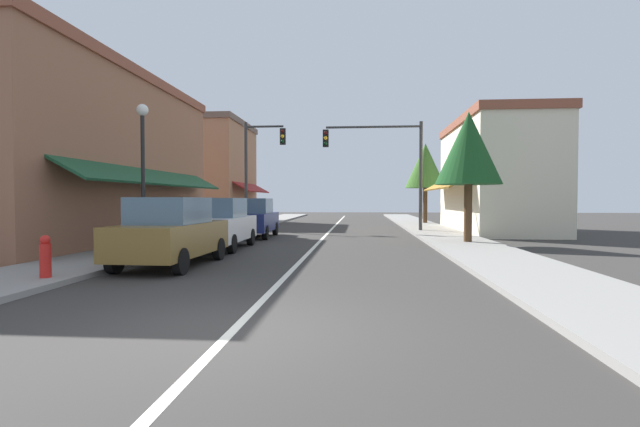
{
  "coord_description": "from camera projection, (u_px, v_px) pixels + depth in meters",
  "views": [
    {
      "loc": [
        1.66,
        -5.86,
        1.71
      ],
      "look_at": [
        0.01,
        13.28,
        1.15
      ],
      "focal_mm": 26.44,
      "sensor_mm": 36.0,
      "label": 1
    }
  ],
  "objects": [
    {
      "name": "street_lamp_left_near",
      "position": [
        143.0,
        153.0,
        14.4
      ],
      "size": [
        0.36,
        0.36,
        4.63
      ],
      "color": "black",
      "rests_on": "ground"
    },
    {
      "name": "traffic_signal_left_corner",
      "position": [
        258.0,
        160.0,
        26.48
      ],
      "size": [
        2.38,
        0.5,
        6.08
      ],
      "color": "#333333",
      "rests_on": "ground"
    },
    {
      "name": "ground_plane",
      "position": [
        328.0,
        233.0,
        23.95
      ],
      "size": [
        80.0,
        80.0,
        0.0
      ],
      "primitive_type": "plane",
      "color": "#33302D"
    },
    {
      "name": "tree_right_far",
      "position": [
        425.0,
        166.0,
        32.4
      ],
      "size": [
        2.78,
        2.78,
        5.58
      ],
      "color": "#4C331E",
      "rests_on": "ground"
    },
    {
      "name": "sidewalk_left",
      "position": [
        222.0,
        231.0,
        24.42
      ],
      "size": [
        2.6,
        56.0,
        0.12
      ],
      "primitive_type": "cube",
      "color": "gray",
      "rests_on": "ground"
    },
    {
      "name": "parked_car_second_left",
      "position": [
        219.0,
        224.0,
        16.33
      ],
      "size": [
        1.81,
        4.12,
        1.77
      ],
      "rotation": [
        0.0,
        0.0,
        0.01
      ],
      "color": "silver",
      "rests_on": "ground"
    },
    {
      "name": "parked_car_nearest_left",
      "position": [
        171.0,
        232.0,
        12.07
      ],
      "size": [
        1.85,
        4.13,
        1.77
      ],
      "rotation": [
        0.0,
        0.0,
        -0.02
      ],
      "color": "brown",
      "rests_on": "ground"
    },
    {
      "name": "lane_center_stripe",
      "position": [
        328.0,
        233.0,
        23.95
      ],
      "size": [
        0.14,
        52.0,
        0.01
      ],
      "primitive_type": "cube",
      "color": "silver",
      "rests_on": "ground"
    },
    {
      "name": "storefront_right_block",
      "position": [
        495.0,
        176.0,
        25.11
      ],
      "size": [
        5.34,
        10.2,
        5.99
      ],
      "color": "beige",
      "rests_on": "ground"
    },
    {
      "name": "storefront_far_left",
      "position": [
        211.0,
        173.0,
        34.6
      ],
      "size": [
        6.26,
        8.2,
        7.41
      ],
      "color": "#9E6B4C",
      "rests_on": "ground"
    },
    {
      "name": "fire_hydrant",
      "position": [
        45.0,
        257.0,
        9.61
      ],
      "size": [
        0.22,
        0.22,
        0.87
      ],
      "color": "red",
      "rests_on": "ground"
    },
    {
      "name": "storefront_left_block",
      "position": [
        80.0,
        157.0,
        18.69
      ],
      "size": [
        6.61,
        14.2,
        6.79
      ],
      "color": "#8E5B42",
      "rests_on": "ground"
    },
    {
      "name": "sidewalk_right",
      "position": [
        438.0,
        233.0,
        23.48
      ],
      "size": [
        2.6,
        56.0,
        0.12
      ],
      "primitive_type": "cube",
      "color": "gray",
      "rests_on": "ground"
    },
    {
      "name": "parked_car_third_left",
      "position": [
        253.0,
        218.0,
        21.38
      ],
      "size": [
        1.87,
        4.14,
        1.77
      ],
      "rotation": [
        0.0,
        0.0,
        0.03
      ],
      "color": "navy",
      "rests_on": "ground"
    },
    {
      "name": "tree_right_near",
      "position": [
        469.0,
        149.0,
        17.75
      ],
      "size": [
        2.49,
        2.49,
        5.03
      ],
      "color": "#4C331E",
      "rests_on": "ground"
    },
    {
      "name": "traffic_signal_mast_arm",
      "position": [
        387.0,
        157.0,
        24.65
      ],
      "size": [
        5.21,
        0.5,
        5.79
      ],
      "color": "#333333",
      "rests_on": "ground"
    }
  ]
}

